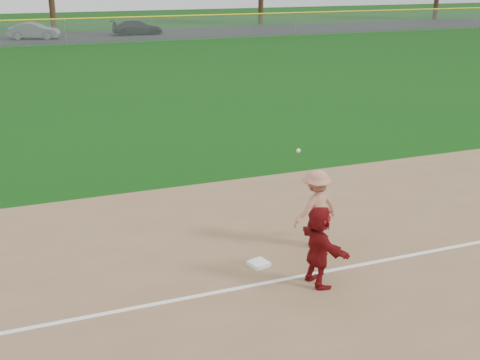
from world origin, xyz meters
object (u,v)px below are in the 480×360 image
object	(u,v)px
base_runner	(319,246)
car_mid	(34,31)
car_right	(137,27)
first_base	(259,264)

from	to	relation	value
base_runner	car_mid	xyz separation A→B (m)	(-2.64, 46.42, -0.11)
base_runner	car_right	world-z (taller)	base_runner
base_runner	car_right	bearing A→B (deg)	-11.25
car_mid	car_right	world-z (taller)	car_mid
first_base	car_right	size ratio (longest dim) A/B	0.08
first_base	car_mid	world-z (taller)	car_mid
first_base	car_right	xyz separation A→B (m)	(7.07, 45.95, 0.61)
first_base	car_right	world-z (taller)	car_right
car_right	car_mid	bearing A→B (deg)	94.10
base_runner	car_right	distance (m)	47.46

